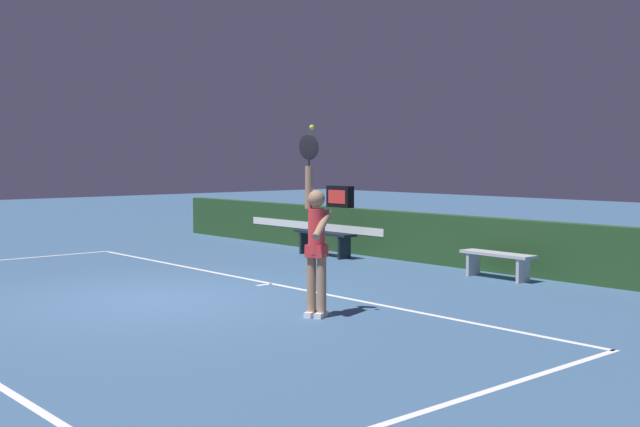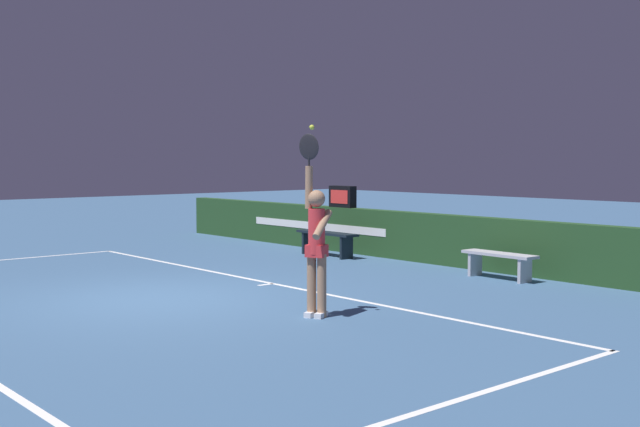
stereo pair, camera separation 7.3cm
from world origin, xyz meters
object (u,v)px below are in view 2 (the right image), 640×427
object	(u,v)px
speed_display	(342,197)
courtside_bench_far	(327,238)
tennis_ball	(312,127)
courtside_bench_near	(499,259)
tennis_player	(316,242)

from	to	relation	value
speed_display	courtside_bench_far	xyz separation A→B (m)	(0.44, -0.85, -0.83)
speed_display	tennis_ball	bearing A→B (deg)	-45.42
tennis_ball	courtside_bench_near	world-z (taller)	tennis_ball
courtside_bench_far	tennis_ball	bearing A→B (deg)	-42.97
speed_display	courtside_bench_near	bearing A→B (deg)	-8.46
tennis_player	courtside_bench_near	xyz separation A→B (m)	(-0.39, 4.49, -0.65)
tennis_player	tennis_ball	xyz separation A→B (m)	(0.12, -0.18, 1.48)
speed_display	courtside_bench_far	distance (m)	1.27
tennis_ball	speed_display	bearing A→B (deg)	134.58
tennis_ball	courtside_bench_near	bearing A→B (deg)	96.33
tennis_player	tennis_ball	size ratio (longest dim) A/B	37.79
courtside_bench_far	tennis_player	bearing A→B (deg)	-42.55
tennis_ball	courtside_bench_far	xyz separation A→B (m)	(-4.86, 4.52, -2.07)
tennis_player	courtside_bench_far	world-z (taller)	tennis_player
tennis_ball	courtside_bench_near	xyz separation A→B (m)	(-0.52, 4.67, -2.12)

